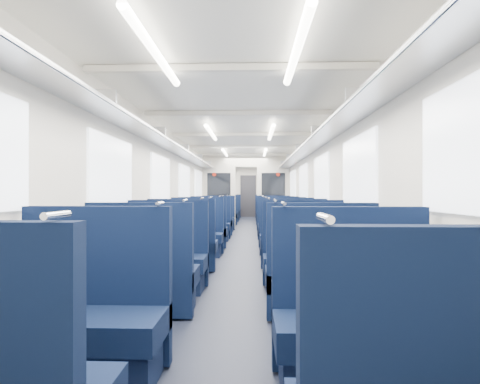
{
  "coord_description": "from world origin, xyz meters",
  "views": [
    {
      "loc": [
        0.21,
        -9.5,
        1.17
      ],
      "look_at": [
        -0.18,
        2.23,
        1.18
      ],
      "focal_mm": 28.69,
      "sensor_mm": 36.0,
      "label": 1
    }
  ],
  "objects_px": {
    "seat_12": "(203,232)",
    "seat_13": "(282,231)",
    "seat_3": "(354,328)",
    "seat_6": "(166,261)",
    "seat_24": "(228,212)",
    "seat_25": "(267,212)",
    "seat_17": "(276,223)",
    "seat_7": "(304,261)",
    "seat_8": "(183,248)",
    "seat_15": "(278,227)",
    "seat_21": "(270,216)",
    "seat_10": "(196,237)",
    "seat_20": "(224,216)",
    "seat_2": "(89,322)",
    "seat_27": "(266,211)",
    "seat_14": "(210,226)",
    "seat_16": "(214,223)",
    "seat_22": "(226,214)",
    "seat_11": "(287,239)",
    "seat_23": "(269,214)",
    "seat_4": "(144,279)",
    "seat_9": "(293,246)",
    "bulkhead": "(246,191)",
    "seat_26": "(229,211)",
    "seat_18": "(218,220)",
    "seat_19": "(273,220)",
    "seat_5": "(319,281)",
    "end_door": "(248,196)"
  },
  "relations": [
    {
      "from": "seat_12",
      "to": "seat_13",
      "type": "height_order",
      "value": "same"
    },
    {
      "from": "seat_3",
      "to": "seat_6",
      "type": "xyz_separation_m",
      "value": [
        -1.66,
        2.2,
        0.0
      ]
    },
    {
      "from": "seat_24",
      "to": "seat_25",
      "type": "distance_m",
      "value": 1.66
    },
    {
      "from": "seat_12",
      "to": "seat_17",
      "type": "height_order",
      "value": "same"
    },
    {
      "from": "seat_7",
      "to": "seat_8",
      "type": "relative_size",
      "value": 1.0
    },
    {
      "from": "seat_6",
      "to": "seat_12",
      "type": "relative_size",
      "value": 1.0
    },
    {
      "from": "seat_15",
      "to": "seat_21",
      "type": "height_order",
      "value": "same"
    },
    {
      "from": "seat_8",
      "to": "seat_24",
      "type": "xyz_separation_m",
      "value": [
        0.0,
        10.29,
        0.0
      ]
    },
    {
      "from": "seat_7",
      "to": "seat_10",
      "type": "relative_size",
      "value": 1.0
    },
    {
      "from": "seat_13",
      "to": "seat_20",
      "type": "distance_m",
      "value": 5.81
    },
    {
      "from": "seat_3",
      "to": "seat_2",
      "type": "bearing_deg",
      "value": 178.47
    },
    {
      "from": "seat_3",
      "to": "seat_13",
      "type": "distance_m",
      "value": 5.81
    },
    {
      "from": "seat_24",
      "to": "seat_27",
      "type": "xyz_separation_m",
      "value": [
        1.66,
        1.14,
        0.0
      ]
    },
    {
      "from": "seat_10",
      "to": "seat_14",
      "type": "relative_size",
      "value": 1.0
    },
    {
      "from": "seat_24",
      "to": "seat_16",
      "type": "bearing_deg",
      "value": -90.0
    },
    {
      "from": "seat_2",
      "to": "seat_22",
      "type": "xyz_separation_m",
      "value": [
        0.0,
        12.36,
        0.0
      ]
    },
    {
      "from": "seat_11",
      "to": "seat_23",
      "type": "relative_size",
      "value": 1.0
    },
    {
      "from": "seat_16",
      "to": "seat_25",
      "type": "height_order",
      "value": "same"
    },
    {
      "from": "seat_4",
      "to": "seat_9",
      "type": "xyz_separation_m",
      "value": [
        1.66,
        2.3,
        0.0
      ]
    },
    {
      "from": "bulkhead",
      "to": "seat_22",
      "type": "relative_size",
      "value": 2.53
    },
    {
      "from": "seat_2",
      "to": "seat_21",
      "type": "height_order",
      "value": "same"
    },
    {
      "from": "seat_12",
      "to": "seat_13",
      "type": "bearing_deg",
      "value": 4.9
    },
    {
      "from": "seat_8",
      "to": "seat_17",
      "type": "height_order",
      "value": "same"
    },
    {
      "from": "seat_26",
      "to": "bulkhead",
      "type": "bearing_deg",
      "value": -80.2
    },
    {
      "from": "seat_18",
      "to": "seat_21",
      "type": "distance_m",
      "value": 2.63
    },
    {
      "from": "seat_10",
      "to": "seat_15",
      "type": "bearing_deg",
      "value": 52.2
    },
    {
      "from": "seat_12",
      "to": "seat_15",
      "type": "relative_size",
      "value": 1.0
    },
    {
      "from": "seat_17",
      "to": "seat_24",
      "type": "distance_m",
      "value": 5.91
    },
    {
      "from": "seat_10",
      "to": "seat_25",
      "type": "height_order",
      "value": "same"
    },
    {
      "from": "seat_7",
      "to": "seat_21",
      "type": "relative_size",
      "value": 1.0
    },
    {
      "from": "seat_11",
      "to": "seat_8",
      "type": "bearing_deg",
      "value": -145.03
    },
    {
      "from": "seat_4",
      "to": "seat_19",
      "type": "bearing_deg",
      "value": 78.09
    },
    {
      "from": "seat_19",
      "to": "seat_7",
      "type": "bearing_deg",
      "value": -90.0
    },
    {
      "from": "seat_21",
      "to": "seat_26",
      "type": "distance_m",
      "value": 3.95
    },
    {
      "from": "seat_9",
      "to": "seat_14",
      "type": "height_order",
      "value": "same"
    },
    {
      "from": "seat_4",
      "to": "seat_25",
      "type": "distance_m",
      "value": 12.46
    },
    {
      "from": "seat_10",
      "to": "seat_16",
      "type": "bearing_deg",
      "value": 90.0
    },
    {
      "from": "seat_6",
      "to": "seat_24",
      "type": "distance_m",
      "value": 11.44
    },
    {
      "from": "seat_10",
      "to": "seat_25",
      "type": "relative_size",
      "value": 1.0
    },
    {
      "from": "seat_18",
      "to": "seat_5",
      "type": "bearing_deg",
      "value": -78.17
    },
    {
      "from": "seat_11",
      "to": "seat_19",
      "type": "bearing_deg",
      "value": 90.0
    },
    {
      "from": "seat_17",
      "to": "seat_27",
      "type": "bearing_deg",
      "value": 90.0
    },
    {
      "from": "seat_10",
      "to": "seat_24",
      "type": "bearing_deg",
      "value": 90.0
    },
    {
      "from": "seat_3",
      "to": "seat_7",
      "type": "relative_size",
      "value": 1.0
    },
    {
      "from": "seat_13",
      "to": "seat_16",
      "type": "distance_m",
      "value": 2.79
    },
    {
      "from": "bulkhead",
      "to": "seat_4",
      "type": "bearing_deg",
      "value": -95.44
    },
    {
      "from": "seat_22",
      "to": "seat_9",
      "type": "bearing_deg",
      "value": -79.36
    },
    {
      "from": "seat_18",
      "to": "seat_14",
      "type": "bearing_deg",
      "value": -90.0
    },
    {
      "from": "seat_17",
      "to": "seat_11",
      "type": "bearing_deg",
      "value": -90.0
    },
    {
      "from": "end_door",
      "to": "seat_19",
      "type": "xyz_separation_m",
      "value": [
        0.83,
        -6.94,
        -0.66
      ]
    }
  ]
}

